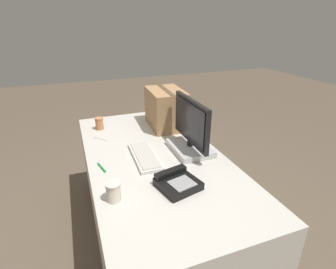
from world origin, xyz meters
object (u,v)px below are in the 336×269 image
Objects in this scene: monitor at (190,133)px; paper_cup_left at (99,123)px; keyboard at (145,156)px; spoon at (98,138)px; pen_marker at (102,167)px; paper_cup_right at (114,192)px; desk_phone at (177,182)px; cardboard_box at (166,108)px.

monitor is 0.84m from paper_cup_left.
paper_cup_left reaches higher than keyboard.
monitor is 4.26× the size of spoon.
spoon is at bearing 162.47° from pen_marker.
paper_cup_right is 0.92× the size of spoon.
desk_phone is 2.39× the size of paper_cup_right.
cardboard_box reaches higher than desk_phone.
pen_marker is at bearing -146.87° from desk_phone.
monitor is 0.64m from pen_marker.
keyboard is 4.13× the size of paper_cup_left.
monitor reaches higher than paper_cup_left.
paper_cup_right reaches higher than keyboard.
cardboard_box is at bearing 76.98° from paper_cup_left.
keyboard is 3.48× the size of pen_marker.
keyboard is at bearing 169.94° from spoon.
spoon is at bearing -126.79° from monitor.
desk_phone reaches higher than spoon.
pen_marker is at bearing -6.34° from paper_cup_left.
pen_marker is (0.52, -0.63, -0.15)m from cardboard_box.
spoon is at bearing -84.40° from cardboard_box.
monitor reaches higher than spoon.
cardboard_box is (-0.87, 0.61, 0.11)m from paper_cup_right.
cardboard_box reaches higher than pen_marker.
paper_cup_left reaches higher than spoon.
paper_cup_right reaches higher than desk_phone.
pen_marker is (0.02, -0.62, -0.14)m from monitor.
monitor reaches higher than keyboard.
cardboard_box reaches higher than keyboard.
paper_cup_left reaches higher than desk_phone.
monitor is 1.94× the size of desk_phone.
paper_cup_left is 0.89× the size of spoon.
spoon is 0.94× the size of pen_marker.
desk_phone is 0.35m from paper_cup_right.
monitor reaches higher than cardboard_box.
monitor is 0.50m from cardboard_box.
keyboard is 4.02× the size of paper_cup_right.
cardboard_box is at bearing 179.54° from monitor.
spoon is (-0.81, 0.01, -0.05)m from paper_cup_right.
paper_cup_left is 0.24× the size of cardboard_box.
keyboard reaches higher than spoon.
desk_phone is 1.05m from paper_cup_left.
desk_phone is at bearing -16.25° from cardboard_box.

